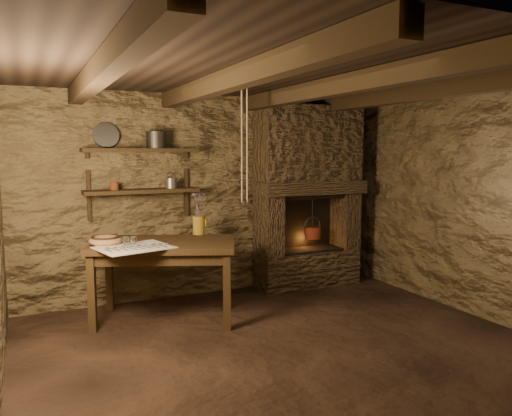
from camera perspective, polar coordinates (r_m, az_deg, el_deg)
name	(u,v)px	position (r m, az deg, el deg)	size (l,w,h in m)	color
floor	(288,350)	(4.57, 3.66, -15.92)	(4.50, 4.50, 0.00)	black
back_wall	(209,196)	(6.07, -5.37, 1.42)	(4.50, 0.04, 2.40)	#493A22
front_wall	(486,264)	(2.71, 24.76, -5.86)	(4.50, 0.04, 2.40)	#493A22
right_wall	(478,203)	(5.69, 24.04, 0.50)	(0.04, 4.00, 2.40)	#493A22
ceiling	(290,71)	(4.27, 3.92, 15.33)	(4.50, 4.00, 0.04)	black
beam_far_left	(102,70)	(3.77, -17.17, 14.80)	(0.14, 3.95, 0.16)	black
beam_mid_left	(234,79)	(4.04, -2.52, 14.54)	(0.14, 3.95, 0.16)	black
beam_mid_right	(340,86)	(4.52, 9.62, 13.62)	(0.14, 3.95, 0.16)	black
beam_far_right	(428,91)	(5.15, 19.04, 12.50)	(0.14, 3.95, 0.16)	black
shelf_lower	(142,191)	(5.68, -12.93, 1.92)	(1.25, 0.30, 0.04)	black
shelf_upper	(141,150)	(5.66, -13.05, 6.46)	(1.25, 0.30, 0.04)	black
hearth	(308,191)	(6.40, 5.94, 1.92)	(1.43, 0.51, 2.30)	#382B1C
work_table	(164,278)	(5.28, -10.42, -7.84)	(1.64, 1.31, 0.82)	black
linen_cloth	(134,248)	(4.92, -13.74, -4.41)	(0.66, 0.53, 0.01)	beige
pewter_cutlery_row	(135,247)	(4.90, -13.69, -4.34)	(0.56, 0.21, 0.01)	gray
drinking_glasses	(134,240)	(5.04, -13.81, -3.61)	(0.21, 0.06, 0.09)	white
stoneware_jug	(199,216)	(5.55, -6.55, -0.96)	(0.16, 0.16, 0.46)	olive
wooden_bowl	(106,241)	(5.16, -16.81, -3.60)	(0.33, 0.33, 0.11)	#956840
iron_stockpot	(156,141)	(5.70, -11.34, 7.53)	(0.22, 0.22, 0.17)	#282624
tin_pan	(106,135)	(5.70, -16.79, 7.96)	(0.28, 0.28, 0.04)	gray
small_kettle	(171,183)	(5.75, -9.69, 2.82)	(0.17, 0.12, 0.18)	gray
rusty_tin	(114,186)	(5.62, -15.87, 2.43)	(0.09, 0.09, 0.09)	#4E230F
red_pot	(312,232)	(6.45, 6.44, -2.72)	(0.28, 0.28, 0.54)	maroon
hanging_ropes	(244,145)	(5.18, -1.33, 7.17)	(0.08, 0.08, 1.20)	beige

